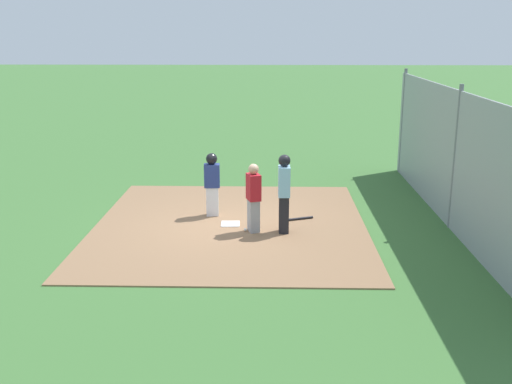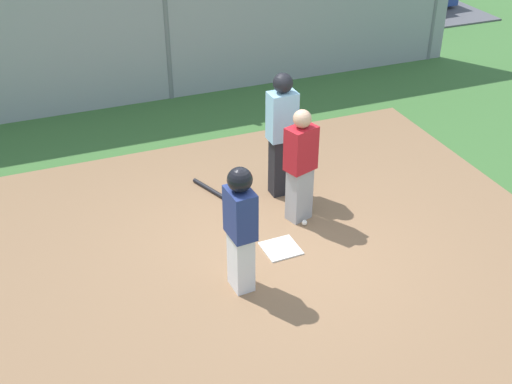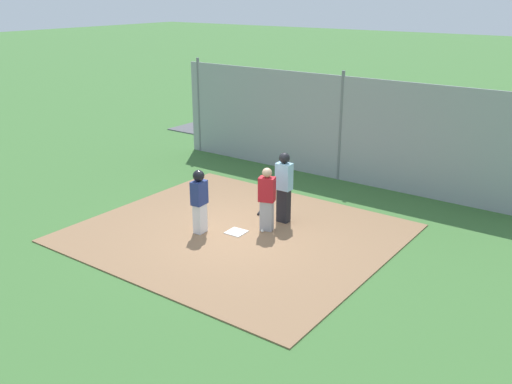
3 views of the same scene
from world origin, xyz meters
name	(u,v)px [view 1 (image 1 of 3)]	position (x,y,z in m)	size (l,w,h in m)	color
ground_plane	(230,225)	(0.00, 0.00, 0.00)	(140.00, 140.00, 0.00)	#3D6B33
dirt_infield	(230,225)	(0.00, 0.00, 0.01)	(7.20, 6.40, 0.03)	#896647
home_plate	(230,224)	(0.00, 0.00, 0.04)	(0.44, 0.44, 0.02)	white
catcher	(254,197)	(-0.50, -0.57, 0.85)	(0.44, 0.37, 1.59)	#9E9EA3
umpire	(284,192)	(-0.54, -1.26, 0.99)	(0.39, 0.27, 1.81)	black
runner	(212,181)	(0.72, 0.49, 0.92)	(0.29, 0.40, 1.58)	silver
baseball_bat	(297,219)	(0.37, -1.59, 0.06)	(0.06, 0.06, 0.86)	black
baseball	(245,230)	(-0.50, -0.38, 0.07)	(0.07, 0.07, 0.07)	white
backstop_fence	(455,161)	(0.00, -5.19, 1.60)	(12.00, 0.10, 3.35)	#93999E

